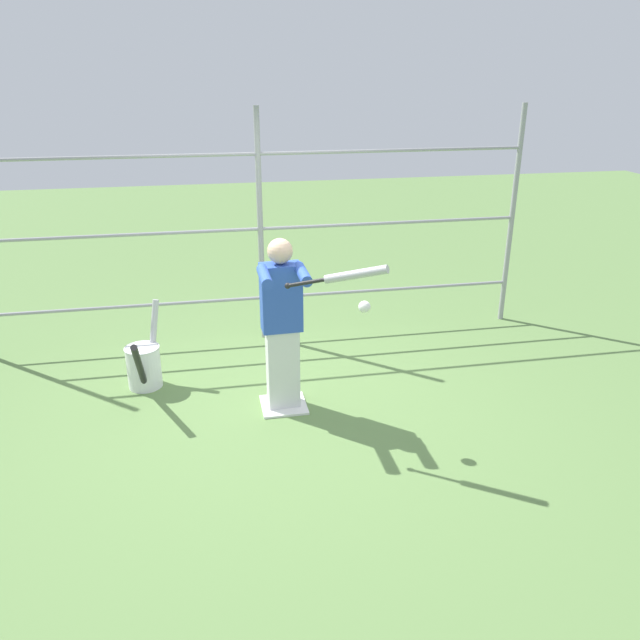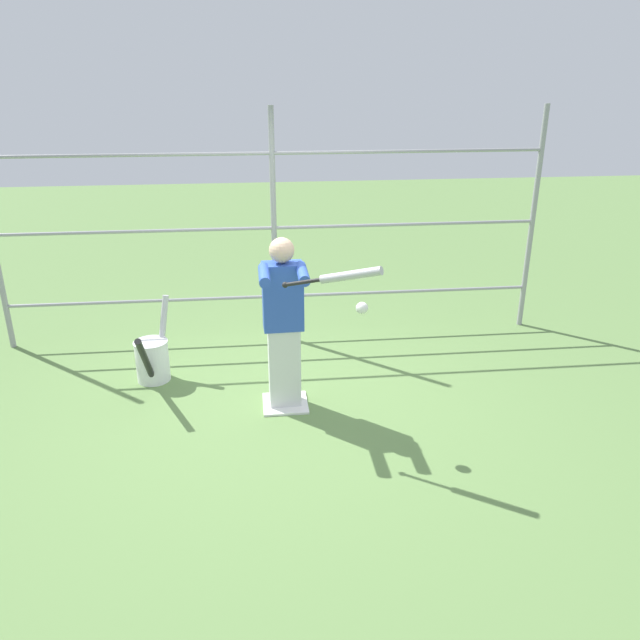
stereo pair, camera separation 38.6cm
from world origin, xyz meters
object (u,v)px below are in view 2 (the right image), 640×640
batter (283,319)px  baseball_bat_swinging (342,276)px  bat_bucket (153,359)px  softball_in_flight (362,308)px

batter → baseball_bat_swinging: (-0.40, 0.66, 0.58)m
batter → bat_bucket: bearing=-27.0°
softball_in_flight → bat_bucket: softball_in_flight is taller
batter → softball_in_flight: (-0.59, 0.49, 0.26)m
baseball_bat_swinging → bat_bucket: bearing=-38.3°
baseball_bat_swinging → bat_bucket: size_ratio=0.81×
batter → softball_in_flight: batter is taller
baseball_bat_swinging → bat_bucket: (1.64, -1.29, -1.19)m
baseball_bat_swinging → batter: bearing=-58.9°
softball_in_flight → bat_bucket: bearing=-31.6°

